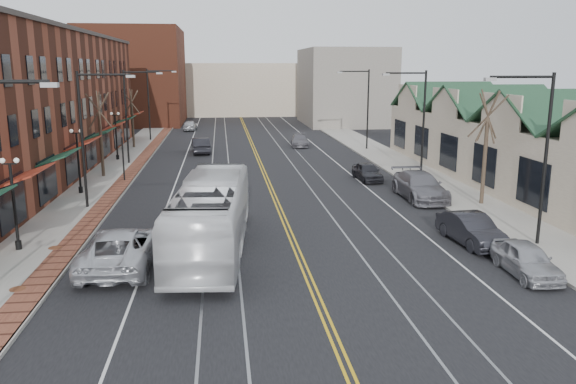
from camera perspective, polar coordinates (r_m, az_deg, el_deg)
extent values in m
plane|color=black|center=(20.16, 3.52, -12.00)|extent=(160.00, 160.00, 0.00)
cube|color=gray|center=(39.87, -19.15, -0.14)|extent=(4.00, 120.00, 0.15)
cube|color=gray|center=(41.85, 14.89, 0.72)|extent=(4.00, 120.00, 0.15)
cube|color=brown|center=(47.75, -26.17, 7.86)|extent=(10.00, 50.00, 11.00)
cube|color=tan|center=(44.04, 22.34, 3.71)|extent=(8.00, 36.00, 4.60)
cube|color=brown|center=(88.94, -15.28, 11.27)|extent=(14.00, 18.00, 14.00)
cube|color=tan|center=(103.15, -5.02, 10.39)|extent=(22.00, 14.00, 9.00)
cube|color=slate|center=(85.08, 5.76, 10.59)|extent=(12.00, 16.00, 11.00)
cube|color=#999999|center=(18.75, -23.05, 9.98)|extent=(0.50, 0.25, 0.15)
cylinder|color=black|center=(35.24, -20.18, 4.92)|extent=(0.16, 0.16, 8.00)
cylinder|color=black|center=(34.67, -18.20, 11.27)|extent=(3.00, 0.12, 0.12)
cube|color=#999999|center=(34.41, -15.69, 11.25)|extent=(0.50, 0.25, 0.15)
cylinder|color=black|center=(50.86, -16.12, 7.33)|extent=(0.16, 0.16, 8.00)
cylinder|color=black|center=(50.46, -14.68, 11.70)|extent=(3.00, 0.12, 0.12)
cube|color=#999999|center=(50.29, -12.94, 11.68)|extent=(0.50, 0.25, 0.15)
cylinder|color=black|center=(66.66, -13.97, 8.59)|extent=(0.16, 0.16, 8.00)
cylinder|color=black|center=(66.36, -12.83, 11.92)|extent=(3.00, 0.12, 0.12)
cube|color=#999999|center=(66.22, -11.51, 11.89)|extent=(0.50, 0.25, 0.15)
cylinder|color=black|center=(28.57, 24.69, 2.92)|extent=(0.16, 0.16, 8.00)
cylinder|color=black|center=(27.50, 22.70, 10.74)|extent=(3.00, 0.12, 0.12)
cube|color=#999999|center=(26.80, 19.84, 10.73)|extent=(0.50, 0.25, 0.15)
cylinder|color=black|center=(42.91, 13.59, 6.58)|extent=(0.16, 0.16, 8.00)
cylinder|color=black|center=(42.20, 11.91, 11.74)|extent=(3.00, 0.12, 0.12)
cube|color=#999999|center=(41.75, 9.91, 11.68)|extent=(0.50, 0.25, 0.15)
cylinder|color=black|center=(58.12, 8.11, 8.29)|extent=(0.16, 0.16, 8.00)
cylinder|color=black|center=(57.60, 6.76, 12.08)|extent=(3.00, 0.12, 0.12)
cube|color=#999999|center=(57.27, 5.26, 12.01)|extent=(0.50, 0.25, 0.15)
cylinder|color=black|center=(28.82, -25.69, -4.88)|extent=(0.28, 0.28, 0.40)
cylinder|color=black|center=(28.37, -26.03, -1.40)|extent=(0.14, 0.14, 4.00)
cube|color=black|center=(28.00, -26.43, 2.58)|extent=(0.60, 0.06, 0.06)
sphere|color=white|center=(28.08, -27.03, 2.85)|extent=(0.24, 0.24, 0.24)
sphere|color=white|center=(27.88, -25.88, 2.91)|extent=(0.24, 0.24, 0.24)
cylinder|color=black|center=(39.99, -20.30, 0.21)|extent=(0.28, 0.28, 0.40)
cylinder|color=black|center=(39.67, -20.50, 2.75)|extent=(0.14, 0.14, 4.00)
cube|color=black|center=(39.40, -20.72, 5.62)|extent=(0.60, 0.06, 0.06)
sphere|color=white|center=(39.46, -21.16, 5.81)|extent=(0.24, 0.24, 0.24)
sphere|color=white|center=(39.32, -20.31, 5.86)|extent=(0.24, 0.24, 0.24)
cylinder|color=black|center=(53.48, -16.92, 3.41)|extent=(0.28, 0.28, 0.40)
cylinder|color=black|center=(53.24, -17.04, 5.32)|extent=(0.14, 0.14, 4.00)
cube|color=black|center=(53.04, -17.18, 7.46)|extent=(0.60, 0.06, 0.06)
sphere|color=white|center=(53.08, -17.51, 7.61)|extent=(0.24, 0.24, 0.24)
sphere|color=white|center=(52.98, -16.87, 7.64)|extent=(0.24, 0.24, 0.24)
cylinder|color=#382B21|center=(45.33, -18.44, 4.62)|extent=(0.24, 0.24, 4.90)
cylinder|color=#382B21|center=(45.08, -18.66, 7.83)|extent=(0.58, 1.37, 2.90)
cylinder|color=#382B21|center=(45.08, -18.66, 7.83)|extent=(1.60, 0.66, 2.78)
cylinder|color=#382B21|center=(45.08, -18.66, 7.83)|extent=(0.53, 1.23, 2.96)
cylinder|color=#382B21|center=(45.08, -18.66, 7.83)|extent=(1.69, 1.03, 2.64)
cylinder|color=#382B21|center=(45.08, -18.66, 7.83)|extent=(1.78, 1.29, 2.48)
cylinder|color=#382B21|center=(61.01, -15.49, 6.54)|extent=(0.24, 0.24, 4.55)
cylinder|color=#382B21|center=(60.82, -15.62, 8.76)|extent=(0.55, 1.28, 2.69)
cylinder|color=#382B21|center=(60.82, -15.62, 8.76)|extent=(1.49, 0.62, 2.58)
cylinder|color=#382B21|center=(60.82, -15.62, 8.76)|extent=(0.50, 1.15, 2.75)
cylinder|color=#382B21|center=(60.82, -15.62, 8.76)|extent=(1.57, 0.97, 2.45)
cylinder|color=#382B21|center=(60.82, -15.62, 8.76)|extent=(1.66, 1.20, 2.30)
cylinder|color=#382B21|center=(36.18, 19.33, 2.96)|extent=(0.24, 0.24, 5.25)
cylinder|color=#382B21|center=(35.86, 19.65, 7.26)|extent=(0.61, 1.46, 3.10)
cylinder|color=#382B21|center=(35.86, 19.65, 7.26)|extent=(1.70, 0.70, 2.97)
cylinder|color=#382B21|center=(35.86, 19.65, 7.26)|extent=(0.56, 1.31, 3.17)
cylinder|color=#382B21|center=(35.86, 19.65, 7.26)|extent=(1.80, 1.10, 2.82)
cylinder|color=#382B21|center=(35.86, 19.65, 7.26)|extent=(1.90, 1.37, 2.65)
cylinder|color=#592D19|center=(23.89, -25.78, -8.86)|extent=(0.60, 0.60, 0.02)
cylinder|color=#592D19|center=(28.39, -22.59, -5.25)|extent=(0.60, 0.60, 0.02)
cylinder|color=black|center=(43.15, -16.40, 3.24)|extent=(0.12, 0.12, 3.20)
imported|color=black|center=(42.92, -16.54, 5.54)|extent=(0.18, 0.15, 0.90)
imported|color=white|center=(26.05, -7.78, -2.40)|extent=(3.96, 12.39, 3.39)
imported|color=silver|center=(24.98, -16.63, -5.48)|extent=(2.98, 6.25, 1.72)
imported|color=#A4A5AB|center=(25.11, 23.06, -6.31)|extent=(1.76, 4.07, 1.37)
imported|color=black|center=(28.46, 18.12, -3.63)|extent=(1.95, 4.61, 1.48)
imported|color=slate|center=(37.23, 13.24, 0.60)|extent=(2.44, 5.94, 1.72)
imported|color=#232328|center=(42.68, 8.06, 2.06)|extent=(1.79, 4.02, 1.35)
imported|color=black|center=(56.43, -8.87, 4.69)|extent=(2.08, 4.81, 1.54)
imported|color=slate|center=(60.79, 1.19, 5.28)|extent=(2.21, 4.61, 1.30)
imported|color=#AEB0B5|center=(77.04, -9.92, 6.69)|extent=(1.81, 4.17, 1.40)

